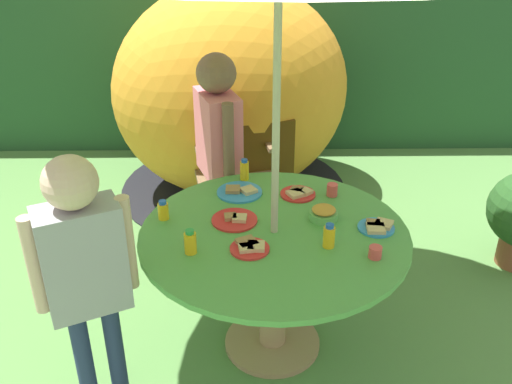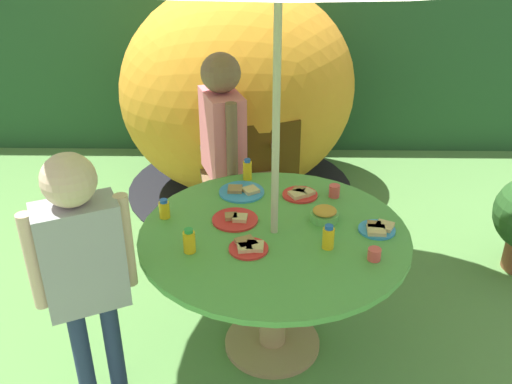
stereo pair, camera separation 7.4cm
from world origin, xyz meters
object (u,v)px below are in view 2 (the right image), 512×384
at_px(plate_far_left, 300,194).
at_px(plate_back_edge, 378,229).
at_px(plate_center_back, 242,191).
at_px(juice_bottle_mid_right, 164,209).
at_px(dome_tent, 239,92).
at_px(plate_near_right, 235,219).
at_px(wooden_chair, 235,150).
at_px(plate_far_right, 249,247).
at_px(garden_table, 274,259).
at_px(snack_bowl, 324,214).
at_px(child_in_grey_shirt, 82,256).
at_px(juice_bottle_near_left, 247,170).
at_px(child_in_pink_shirt, 223,135).
at_px(juice_bottle_center_front, 328,237).
at_px(cup_far, 334,191).
at_px(cup_near, 374,254).
at_px(juice_bottle_mid_left, 189,241).

distance_m(plate_far_left, plate_back_edge, 0.52).
height_order(plate_center_back, juice_bottle_mid_right, juice_bottle_mid_right).
bearing_deg(plate_back_edge, dome_tent, 112.05).
distance_m(plate_near_right, plate_back_edge, 0.73).
xyz_separation_m(wooden_chair, plate_far_right, (0.15, -1.55, 0.18)).
distance_m(garden_table, snack_bowl, 0.35).
distance_m(child_in_grey_shirt, plate_center_back, 1.05).
bearing_deg(wooden_chair, juice_bottle_near_left, -92.58).
bearing_deg(wooden_chair, child_in_pink_shirt, -106.07).
bearing_deg(plate_far_right, child_in_pink_shirt, 100.45).
bearing_deg(plate_back_edge, juice_bottle_center_front, -149.76).
xyz_separation_m(child_in_grey_shirt, plate_center_back, (0.66, 0.81, -0.10)).
distance_m(plate_far_right, juice_bottle_near_left, 0.75).
relative_size(wooden_chair, snack_bowl, 6.98).
height_order(wooden_chair, juice_bottle_near_left, wooden_chair).
distance_m(juice_bottle_near_left, cup_far, 0.54).
bearing_deg(snack_bowl, plate_far_right, -144.20).
height_order(cup_near, cup_far, cup_far).
bearing_deg(plate_far_right, child_in_grey_shirt, -162.01).
relative_size(plate_near_right, juice_bottle_center_front, 1.93).
xyz_separation_m(dome_tent, juice_bottle_near_left, (0.10, -1.35, -0.04)).
relative_size(cup_near, cup_far, 0.89).
bearing_deg(cup_far, plate_far_left, 178.50).
xyz_separation_m(juice_bottle_near_left, juice_bottle_mid_left, (-0.25, -0.77, -0.00)).
xyz_separation_m(wooden_chair, juice_bottle_mid_right, (-0.30, -1.25, 0.22)).
bearing_deg(plate_far_left, plate_back_edge, -44.79).
bearing_deg(dome_tent, plate_near_right, -104.36).
bearing_deg(garden_table, juice_bottle_near_left, 104.50).
bearing_deg(dome_tent, cup_near, -87.81).
bearing_deg(juice_bottle_mid_right, juice_bottle_mid_left, -62.02).
relative_size(child_in_pink_shirt, snack_bowl, 9.74).
relative_size(plate_center_back, juice_bottle_mid_right, 2.43).
relative_size(wooden_chair, cup_near, 16.49).
relative_size(plate_far_right, juice_bottle_near_left, 1.46).
distance_m(juice_bottle_center_front, juice_bottle_mid_right, 0.87).
bearing_deg(plate_center_back, cup_far, -3.85).
relative_size(plate_far_right, juice_bottle_center_front, 1.54).
bearing_deg(plate_back_edge, plate_near_right, 172.98).
distance_m(child_in_pink_shirt, juice_bottle_center_front, 1.17).
bearing_deg(juice_bottle_mid_left, plate_near_right, 54.82).
xyz_separation_m(child_in_pink_shirt, juice_bottle_center_front, (0.57, -1.02, -0.11)).
height_order(plate_center_back, cup_near, cup_near).
height_order(child_in_pink_shirt, plate_back_edge, child_in_pink_shirt).
xyz_separation_m(dome_tent, plate_near_right, (0.05, -1.83, -0.09)).
bearing_deg(cup_far, cup_near, -78.96).
relative_size(plate_far_left, juice_bottle_mid_right, 1.88).
bearing_deg(child_in_pink_shirt, child_in_grey_shirt, -42.33).
bearing_deg(cup_near, plate_far_left, 116.55).
xyz_separation_m(plate_center_back, juice_bottle_center_front, (0.43, -0.55, 0.05)).
bearing_deg(juice_bottle_center_front, plate_back_edge, 30.24).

